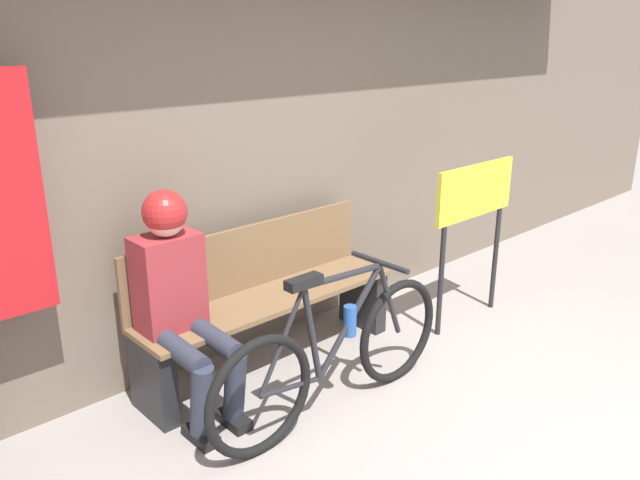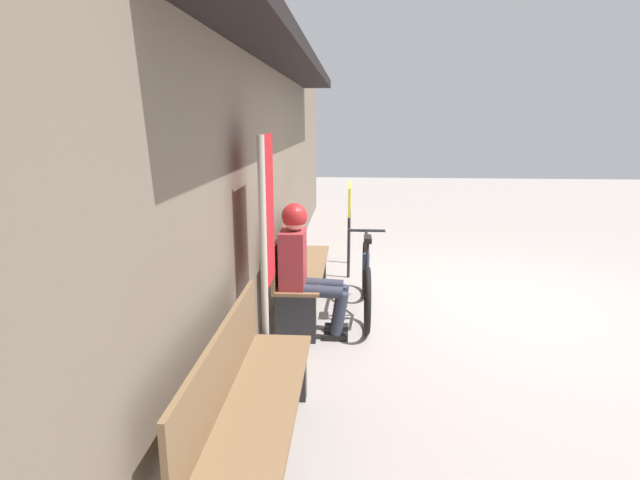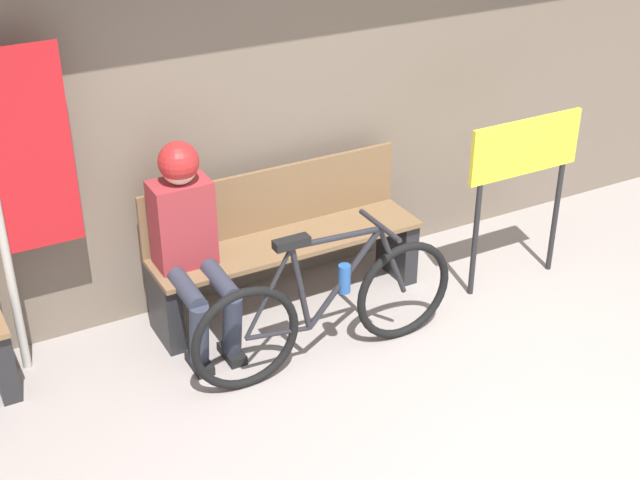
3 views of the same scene
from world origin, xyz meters
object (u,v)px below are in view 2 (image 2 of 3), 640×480
bicycle (366,280)px  park_bench_far (250,408)px  signboard (349,206)px  park_bench_near (299,271)px  banner_pole (267,230)px  person_seated (304,261)px

bicycle → park_bench_far: 2.56m
bicycle → signboard: 1.58m
park_bench_near → banner_pole: 1.64m
person_seated → bicycle: bearing=-45.0°
park_bench_near → park_bench_far: (-2.53, -0.00, -0.00)m
bicycle → person_seated: 0.89m
park_bench_near → person_seated: 0.72m
park_bench_far → banner_pole: size_ratio=0.91×
park_bench_near → banner_pole: banner_pole is taller
banner_pole → bicycle: bearing=-28.7°
banner_pole → signboard: bearing=-11.3°
park_bench_near → bicycle: park_bench_near is taller
banner_pole → signboard: (2.88, -0.57, -0.31)m
park_bench_far → signboard: signboard is taller
park_bench_far → banner_pole: bearing=3.8°
bicycle → signboard: (1.49, 0.19, 0.50)m
park_bench_near → bicycle: size_ratio=1.04×
banner_pole → signboard: size_ratio=1.62×
park_bench_near → park_bench_far: size_ratio=1.03×
park_bench_far → signboard: bearing=-7.2°
banner_pole → park_bench_near: bearing=-2.8°
park_bench_far → person_seated: bearing=-3.4°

